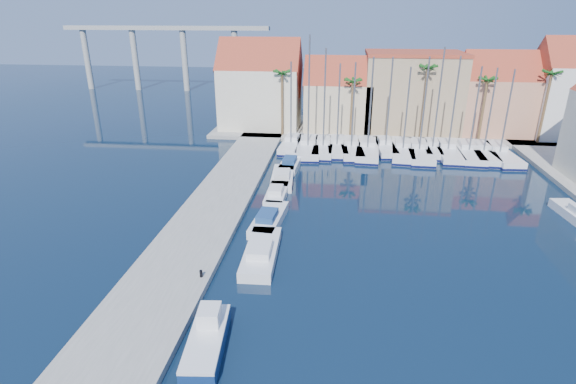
% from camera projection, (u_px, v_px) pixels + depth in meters
% --- Properties ---
extents(ground, '(260.00, 260.00, 0.00)m').
position_uv_depth(ground, '(292.00, 318.00, 27.48)').
color(ground, black).
rests_on(ground, ground).
extents(quay_west, '(6.00, 77.00, 0.50)m').
position_uv_depth(quay_west, '(210.00, 215.00, 40.79)').
color(quay_west, gray).
rests_on(quay_west, ground).
extents(shore_north, '(54.00, 16.00, 0.50)m').
position_uv_depth(shore_north, '(388.00, 129.00, 70.53)').
color(shore_north, gray).
rests_on(shore_north, ground).
extents(bollard, '(0.21, 0.21, 0.51)m').
position_uv_depth(bollard, '(201.00, 274.00, 30.76)').
color(bollard, black).
rests_on(bollard, quay_west).
extents(fishing_boat, '(2.39, 5.75, 1.96)m').
position_uv_depth(fishing_boat, '(207.00, 339.00, 24.80)').
color(fishing_boat, navy).
rests_on(fishing_boat, ground).
extents(motorboat_west_0, '(2.57, 7.42, 1.40)m').
position_uv_depth(motorboat_west_0, '(261.00, 252.00, 33.99)').
color(motorboat_west_0, white).
rests_on(motorboat_west_0, ground).
extents(motorboat_west_1, '(2.74, 6.94, 1.40)m').
position_uv_depth(motorboat_west_1, '(269.00, 219.00, 39.47)').
color(motorboat_west_1, white).
rests_on(motorboat_west_1, ground).
extents(motorboat_west_2, '(1.88, 5.86, 1.40)m').
position_uv_depth(motorboat_west_2, '(277.00, 194.00, 44.89)').
color(motorboat_west_2, white).
rests_on(motorboat_west_2, ground).
extents(motorboat_west_3, '(2.77, 7.35, 1.40)m').
position_uv_depth(motorboat_west_3, '(283.00, 177.00, 49.38)').
color(motorboat_west_3, white).
rests_on(motorboat_west_3, ground).
extents(motorboat_west_4, '(2.43, 6.59, 1.40)m').
position_uv_depth(motorboat_west_4, '(290.00, 163.00, 53.94)').
color(motorboat_west_4, white).
rests_on(motorboat_west_4, ground).
extents(sailboat_0, '(2.91, 9.10, 11.55)m').
position_uv_depth(sailboat_0, '(292.00, 144.00, 61.62)').
color(sailboat_0, white).
rests_on(sailboat_0, ground).
extents(sailboat_1, '(3.56, 11.07, 14.89)m').
position_uv_depth(sailboat_1, '(308.00, 147.00, 60.23)').
color(sailboat_1, white).
rests_on(sailboat_1, ground).
extents(sailboat_2, '(2.71, 9.78, 13.32)m').
position_uv_depth(sailboat_2, '(323.00, 147.00, 60.15)').
color(sailboat_2, white).
rests_on(sailboat_2, ground).
extents(sailboat_3, '(3.21, 9.87, 11.44)m').
position_uv_depth(sailboat_3, '(337.00, 146.00, 60.60)').
color(sailboat_3, white).
rests_on(sailboat_3, ground).
extents(sailboat_4, '(3.56, 10.56, 11.68)m').
position_uv_depth(sailboat_4, '(351.00, 148.00, 59.85)').
color(sailboat_4, white).
rests_on(sailboat_4, ground).
extents(sailboat_5, '(3.59, 11.04, 12.36)m').
position_uv_depth(sailboat_5, '(368.00, 149.00, 59.36)').
color(sailboat_5, white).
rests_on(sailboat_5, ground).
extents(sailboat_6, '(3.02, 9.05, 12.24)m').
position_uv_depth(sailboat_6, '(385.00, 146.00, 60.32)').
color(sailboat_6, white).
rests_on(sailboat_6, ground).
extents(sailboat_7, '(3.72, 10.87, 11.21)m').
position_uv_depth(sailboat_7, '(403.00, 150.00, 59.03)').
color(sailboat_7, white).
rests_on(sailboat_7, ground).
extents(sailboat_8, '(3.23, 11.11, 12.48)m').
position_uv_depth(sailboat_8, '(418.00, 151.00, 58.58)').
color(sailboat_8, white).
rests_on(sailboat_8, ground).
extents(sailboat_9, '(2.79, 8.29, 13.50)m').
position_uv_depth(sailboat_9, '(432.00, 148.00, 59.47)').
color(sailboat_9, white).
rests_on(sailboat_9, ground).
extents(sailboat_10, '(3.01, 10.49, 12.53)m').
position_uv_depth(sailboat_10, '(447.00, 150.00, 58.65)').
color(sailboat_10, white).
rests_on(sailboat_10, ground).
extents(sailboat_11, '(3.29, 10.66, 11.37)m').
position_uv_depth(sailboat_11, '(468.00, 152.00, 58.25)').
color(sailboat_11, white).
rests_on(sailboat_11, ground).
extents(sailboat_12, '(3.51, 10.37, 11.23)m').
position_uv_depth(sailboat_12, '(482.00, 152.00, 58.01)').
color(sailboat_12, white).
rests_on(sailboat_12, ground).
extents(sailboat_13, '(3.58, 10.90, 11.13)m').
position_uv_depth(sailboat_13, '(498.00, 153.00, 57.49)').
color(sailboat_13, white).
rests_on(sailboat_13, ground).
extents(building_0, '(12.30, 9.00, 13.50)m').
position_uv_depth(building_0, '(261.00, 88.00, 69.42)').
color(building_0, beige).
rests_on(building_0, shore_north).
extents(building_1, '(10.30, 8.00, 11.00)m').
position_uv_depth(building_1, '(338.00, 97.00, 68.58)').
color(building_1, beige).
rests_on(building_1, shore_north).
extents(building_2, '(14.20, 10.20, 11.50)m').
position_uv_depth(building_2, '(411.00, 91.00, 67.96)').
color(building_2, tan).
rests_on(building_2, shore_north).
extents(building_3, '(10.30, 8.00, 12.00)m').
position_uv_depth(building_3, '(496.00, 97.00, 65.89)').
color(building_3, tan).
rests_on(building_3, shore_north).
extents(building_4, '(8.30, 8.00, 14.00)m').
position_uv_depth(building_4, '(565.00, 91.00, 63.58)').
color(building_4, white).
rests_on(building_4, shore_north).
extents(palm_0, '(2.60, 2.60, 10.15)m').
position_uv_depth(palm_0, '(282.00, 75.00, 63.43)').
color(palm_0, brown).
rests_on(palm_0, shore_north).
extents(palm_1, '(2.60, 2.60, 9.15)m').
position_uv_depth(palm_1, '(353.00, 83.00, 62.70)').
color(palm_1, brown).
rests_on(palm_1, shore_north).
extents(palm_2, '(2.60, 2.60, 11.15)m').
position_uv_depth(palm_2, '(428.00, 70.00, 60.92)').
color(palm_2, brown).
rests_on(palm_2, shore_north).
extents(palm_3, '(2.60, 2.60, 9.65)m').
position_uv_depth(palm_3, '(487.00, 82.00, 60.58)').
color(palm_3, brown).
rests_on(palm_3, shore_north).
extents(palm_4, '(2.60, 2.60, 10.65)m').
position_uv_depth(palm_4, '(551.00, 76.00, 59.37)').
color(palm_4, brown).
rests_on(palm_4, shore_north).
extents(viaduct, '(48.00, 2.20, 14.45)m').
position_uv_depth(viaduct, '(162.00, 45.00, 103.41)').
color(viaduct, '#9E9E99').
rests_on(viaduct, ground).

